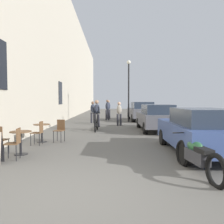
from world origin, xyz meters
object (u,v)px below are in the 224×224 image
street_lamp (129,83)px  parked_motorcycle (197,157)px  cafe_table_mid (42,129)px  pedestrian_near (119,112)px  cyclist_on_bicycle (97,116)px  cafe_chair_mid_toward_wall (60,129)px  cafe_chair_near_toward_wall (15,141)px  parked_car_nearest (198,130)px  cafe_chair_mid_toward_street (39,131)px  pedestrian_furthest (109,108)px  parked_car_third (141,111)px  cafe_table_near (21,138)px  parked_car_second (156,117)px  pedestrian_far (107,109)px  pedestrian_mid (93,111)px

street_lamp → parked_motorcycle: 13.04m
cafe_table_mid → pedestrian_near: size_ratio=0.45×
cyclist_on_bicycle → cafe_chair_mid_toward_wall: bearing=-111.3°
cafe_chair_near_toward_wall → cafe_chair_mid_toward_wall: 2.83m
cafe_chair_mid_toward_wall → parked_car_nearest: 5.22m
cafe_chair_mid_toward_wall → cafe_chair_mid_toward_street: bearing=-133.1°
cafe_table_mid → cyclist_on_bicycle: (2.02, 3.40, 0.29)m
cafe_chair_near_toward_wall → pedestrian_furthest: 14.79m
parked_car_third → cafe_table_near: bearing=-114.9°
cyclist_on_bicycle → parked_car_second: 3.30m
cafe_table_near → cafe_chair_mid_toward_wall: (0.71, 2.15, -0.00)m
cafe_chair_mid_toward_wall → pedestrian_near: 6.43m
cafe_chair_near_toward_wall → cafe_table_mid: 2.69m
cafe_table_mid → parked_car_second: 6.26m
cafe_table_mid → pedestrian_far: 10.46m
pedestrian_mid → pedestrian_far: pedestrian_far is taller
cafe_table_mid → street_lamp: 10.10m
parked_car_third → pedestrian_far: bearing=168.9°
pedestrian_mid → parked_car_third: bearing=25.9°
cafe_table_mid → pedestrian_near: 6.82m
pedestrian_far → parked_motorcycle: 14.27m
pedestrian_far → pedestrian_near: bearing=-79.0°
cafe_chair_mid_toward_street → parked_car_third: bearing=62.4°
cafe_table_near → cafe_table_mid: 2.08m
cafe_chair_near_toward_wall → cyclist_on_bicycle: size_ratio=0.51×
cafe_chair_near_toward_wall → cafe_chair_mid_toward_wall: (0.64, 2.76, 0.00)m
pedestrian_near → parked_motorcycle: 9.98m
cafe_chair_near_toward_wall → street_lamp: (4.21, 11.46, 2.59)m
pedestrian_mid → parked_car_second: pedestrian_mid is taller
cafe_table_near → pedestrian_far: pedestrian_far is taller
cyclist_on_bicycle → pedestrian_far: pedestrian_far is taller
parked_car_second → cafe_table_mid: bearing=-148.1°
pedestrian_furthest → parked_car_second: pedestrian_furthest is taller
cyclist_on_bicycle → pedestrian_near: bearing=61.2°
cafe_chair_mid_toward_street → parked_car_nearest: size_ratio=0.22×
cyclist_on_bicycle → pedestrian_mid: cyclist_on_bicycle is taller
street_lamp → pedestrian_far: bearing=141.8°
parked_car_nearest → parked_motorcycle: parked_car_nearest is taller
cafe_chair_mid_toward_wall → parked_motorcycle: bearing=-45.6°
cafe_table_near → parked_car_nearest: bearing=-0.1°
cafe_table_near → parked_car_third: size_ratio=0.16×
cafe_chair_mid_toward_street → street_lamp: street_lamp is taller
cafe_chair_near_toward_wall → cafe_chair_mid_toward_street: (-0.00, 2.07, 0.00)m
cafe_table_mid → cyclist_on_bicycle: size_ratio=0.41×
street_lamp → parked_car_second: 6.04m
cafe_chair_mid_toward_wall → parked_car_third: (4.68, 9.50, 0.30)m
pedestrian_mid → parked_motorcycle: (3.20, -11.65, -0.51)m
cafe_chair_near_toward_wall → pedestrian_mid: bearing=82.2°
parked_car_third → pedestrian_mid: bearing=-154.1°
cafe_chair_mid_toward_street → pedestrian_near: 7.32m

